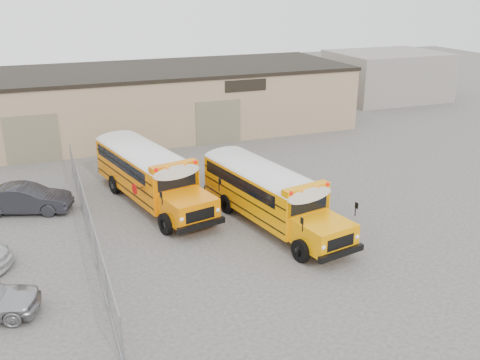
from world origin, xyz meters
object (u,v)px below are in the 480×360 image
object	(u,v)px
school_bus_right	(209,159)
school_bus_left	(107,143)
tarp_bundle	(298,229)
car_dark	(26,199)

from	to	relation	value
school_bus_right	school_bus_left	bearing A→B (deg)	135.29
school_bus_left	tarp_bundle	distance (m)	14.13
tarp_bundle	car_dark	world-z (taller)	car_dark
school_bus_right	car_dark	world-z (taller)	school_bus_right
school_bus_left	car_dark	distance (m)	6.85
car_dark	school_bus_left	bearing A→B (deg)	-24.01
car_dark	school_bus_right	bearing A→B (deg)	-69.91
tarp_bundle	school_bus_right	bearing A→B (deg)	99.95
school_bus_right	tarp_bundle	xyz separation A→B (m)	(1.39, -7.94, -0.87)
school_bus_left	car_dark	xyz separation A→B (m)	(-4.58, -5.02, -0.93)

